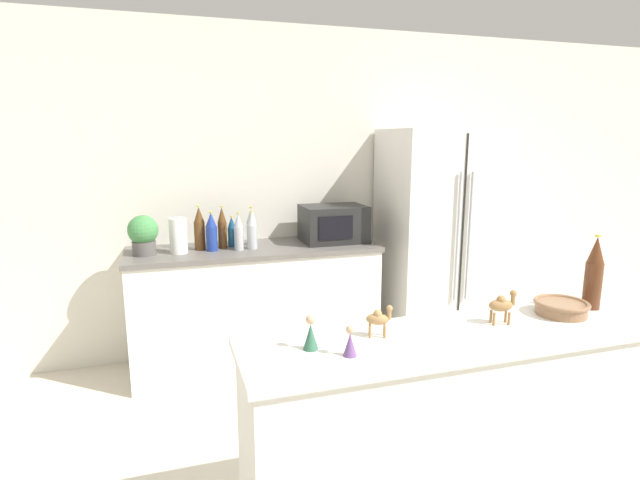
# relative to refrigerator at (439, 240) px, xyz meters

# --- Properties ---
(wall_back) EXTENTS (8.00, 0.06, 2.55)m
(wall_back) POSITION_rel_refrigerator_xyz_m (-1.11, 0.38, 0.39)
(wall_back) COLOR silver
(wall_back) RESTS_ON ground_plane
(back_counter) EXTENTS (1.82, 0.63, 0.91)m
(back_counter) POSITION_rel_refrigerator_xyz_m (-1.51, 0.05, -0.43)
(back_counter) COLOR white
(back_counter) RESTS_ON ground_plane
(refrigerator) EXTENTS (0.89, 0.69, 1.77)m
(refrigerator) POSITION_rel_refrigerator_xyz_m (0.00, 0.00, 0.00)
(refrigerator) COLOR silver
(refrigerator) RESTS_ON ground_plane
(bar_counter) EXTENTS (1.81, 0.46, 0.93)m
(bar_counter) POSITION_rel_refrigerator_xyz_m (-1.01, -1.89, -0.42)
(bar_counter) COLOR silver
(bar_counter) RESTS_ON ground_plane
(potted_plant) EXTENTS (0.20, 0.20, 0.27)m
(potted_plant) POSITION_rel_refrigerator_xyz_m (-2.27, 0.02, 0.17)
(potted_plant) COLOR #595451
(potted_plant) RESTS_ON back_counter
(paper_towel_roll) EXTENTS (0.12, 0.12, 0.25)m
(paper_towel_roll) POSITION_rel_refrigerator_xyz_m (-2.04, 0.00, 0.15)
(paper_towel_roll) COLOR white
(paper_towel_roll) RESTS_ON back_counter
(microwave) EXTENTS (0.48, 0.37, 0.28)m
(microwave) POSITION_rel_refrigerator_xyz_m (-0.89, 0.07, 0.17)
(microwave) COLOR black
(microwave) RESTS_ON back_counter
(back_bottle_0) EXTENTS (0.06, 0.06, 0.23)m
(back_bottle_0) POSITION_rel_refrigerator_xyz_m (-1.66, 0.12, 0.14)
(back_bottle_0) COLOR navy
(back_bottle_0) RESTS_ON back_counter
(back_bottle_1) EXTENTS (0.08, 0.08, 0.28)m
(back_bottle_1) POSITION_rel_refrigerator_xyz_m (-1.82, 0.02, 0.16)
(back_bottle_1) COLOR navy
(back_bottle_1) RESTS_ON back_counter
(back_bottle_2) EXTENTS (0.07, 0.07, 0.28)m
(back_bottle_2) POSITION_rel_refrigerator_xyz_m (-1.53, -0.00, 0.16)
(back_bottle_2) COLOR #B2B7BC
(back_bottle_2) RESTS_ON back_counter
(back_bottle_3) EXTENTS (0.07, 0.07, 0.27)m
(back_bottle_3) POSITION_rel_refrigerator_xyz_m (-1.63, -0.02, 0.16)
(back_bottle_3) COLOR #B2B7BC
(back_bottle_3) RESTS_ON back_counter
(back_bottle_4) EXTENTS (0.08, 0.08, 0.32)m
(back_bottle_4) POSITION_rel_refrigerator_xyz_m (-1.89, 0.08, 0.18)
(back_bottle_4) COLOR brown
(back_bottle_4) RESTS_ON back_counter
(back_bottle_5) EXTENTS (0.07, 0.07, 0.29)m
(back_bottle_5) POSITION_rel_refrigerator_xyz_m (-1.51, 0.14, 0.16)
(back_bottle_5) COLOR #B2B7BC
(back_bottle_5) RESTS_ON back_counter
(back_bottle_6) EXTENTS (0.07, 0.07, 0.31)m
(back_bottle_6) POSITION_rel_refrigerator_xyz_m (-1.73, 0.09, 0.18)
(back_bottle_6) COLOR brown
(back_bottle_6) RESTS_ON back_counter
(wine_bottle) EXTENTS (0.08, 0.08, 0.34)m
(wine_bottle) POSITION_rel_refrigerator_xyz_m (-0.28, -1.81, 0.21)
(wine_bottle) COLOR #562D19
(wine_bottle) RESTS_ON bar_counter
(fruit_bowl) EXTENTS (0.23, 0.23, 0.06)m
(fruit_bowl) POSITION_rel_refrigerator_xyz_m (-0.48, -1.84, 0.08)
(fruit_bowl) COLOR #8C6647
(fruit_bowl) RESTS_ON bar_counter
(camel_figurine) EXTENTS (0.12, 0.07, 0.15)m
(camel_figurine) POSITION_rel_refrigerator_xyz_m (-0.80, -1.86, 0.13)
(camel_figurine) COLOR olive
(camel_figurine) RESTS_ON bar_counter
(camel_figurine_second) EXTENTS (0.10, 0.08, 0.13)m
(camel_figurine_second) POSITION_rel_refrigerator_xyz_m (-1.35, -1.83, 0.12)
(camel_figurine_second) COLOR #A87F4C
(camel_figurine_second) RESTS_ON bar_counter
(wise_man_figurine_crimson) EXTENTS (0.06, 0.06, 0.13)m
(wise_man_figurine_crimson) POSITION_rel_refrigerator_xyz_m (-1.64, -1.87, 0.10)
(wise_man_figurine_crimson) COLOR #33664C
(wise_man_figurine_crimson) RESTS_ON bar_counter
(wise_man_figurine_purple) EXTENTS (0.05, 0.05, 0.12)m
(wise_man_figurine_purple) POSITION_rel_refrigerator_xyz_m (-1.52, -1.97, 0.09)
(wise_man_figurine_purple) COLOR #6B4784
(wise_man_figurine_purple) RESTS_ON bar_counter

